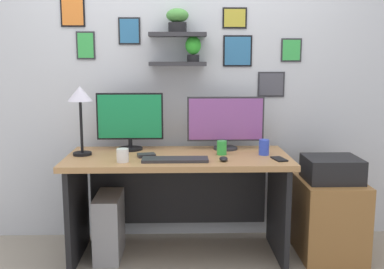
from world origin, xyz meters
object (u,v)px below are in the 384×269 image
(computer_mouse, at_px, (223,159))
(coffee_mug, at_px, (123,155))
(monitor_left, at_px, (130,120))
(monitor_right, at_px, (226,122))
(keyboard, at_px, (175,160))
(desk, at_px, (178,182))
(pen_cup, at_px, (222,148))
(desk_lamp, at_px, (80,101))
(cell_phone, at_px, (279,159))
(computer_tower_left, at_px, (109,226))
(printer, at_px, (332,169))
(drawer_cabinet, at_px, (329,218))
(scissors_tray, at_px, (146,155))
(water_cup, at_px, (264,147))

(computer_mouse, height_order, coffee_mug, coffee_mug)
(monitor_left, height_order, monitor_right, monitor_left)
(keyboard, bearing_deg, monitor_left, 130.58)
(desk, distance_m, pen_cup, 0.41)
(monitor_left, xyz_separation_m, desk_lamp, (-0.32, -0.19, 0.16))
(cell_phone, distance_m, computer_tower_left, 1.31)
(printer, height_order, computer_tower_left, printer)
(desk, relative_size, coffee_mug, 17.37)
(monitor_left, xyz_separation_m, drawer_cabinet, (1.45, -0.23, -0.69))
(desk_lamp, distance_m, printer, 1.84)
(scissors_tray, distance_m, water_cup, 0.83)
(scissors_tray, bearing_deg, coffee_mug, -133.71)
(cell_phone, height_order, coffee_mug, coffee_mug)
(keyboard, relative_size, scissors_tray, 3.67)
(desk_lamp, xyz_separation_m, computer_tower_left, (0.18, -0.02, -0.90))
(desk_lamp, height_order, printer, desk_lamp)
(drawer_cabinet, bearing_deg, monitor_right, 162.46)
(printer, bearing_deg, coffee_mug, -172.97)
(desk, xyz_separation_m, scissors_tray, (-0.22, -0.10, 0.22))
(monitor_left, distance_m, printer, 1.51)
(keyboard, bearing_deg, drawer_cabinet, 8.15)
(water_cup, bearing_deg, keyboard, -164.12)
(computer_mouse, height_order, water_cup, water_cup)
(monitor_right, relative_size, water_cup, 5.21)
(cell_phone, relative_size, pen_cup, 1.40)
(monitor_left, distance_m, scissors_tray, 0.36)
(keyboard, xyz_separation_m, computer_tower_left, (-0.48, 0.18, -0.53))
(pen_cup, bearing_deg, water_cup, -2.96)
(monitor_right, distance_m, water_cup, 0.36)
(keyboard, distance_m, water_cup, 0.65)
(keyboard, relative_size, drawer_cabinet, 0.78)
(coffee_mug, xyz_separation_m, printer, (1.46, 0.18, -0.15))
(pen_cup, bearing_deg, coffee_mug, -162.39)
(computer_tower_left, bearing_deg, printer, -0.88)
(desk, bearing_deg, computer_tower_left, -174.79)
(pen_cup, xyz_separation_m, computer_tower_left, (-0.81, -0.01, -0.57))
(computer_mouse, distance_m, scissors_tray, 0.54)
(desk_lamp, bearing_deg, monitor_right, 10.26)
(pen_cup, bearing_deg, desk, 173.38)
(pen_cup, distance_m, drawer_cabinet, 0.94)
(scissors_tray, xyz_separation_m, water_cup, (0.83, 0.05, 0.04))
(monitor_left, bearing_deg, desk_lamp, -149.79)
(scissors_tray, relative_size, printer, 0.32)
(monitor_right, bearing_deg, desk, -155.32)
(desk, distance_m, computer_mouse, 0.45)
(keyboard, xyz_separation_m, printer, (1.11, 0.16, -0.11))
(keyboard, relative_size, computer_tower_left, 0.95)
(keyboard, bearing_deg, computer_tower_left, 159.09)
(monitor_right, distance_m, drawer_cabinet, 1.03)
(printer, distance_m, computer_tower_left, 1.65)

